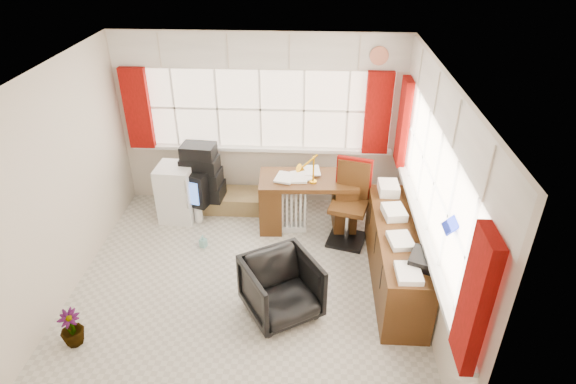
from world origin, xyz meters
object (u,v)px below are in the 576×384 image
desk (308,200)px  crt_tv (194,184)px  credenza (396,254)px  mini_fridge (177,192)px  tv_bench (224,200)px  desk_lamp (314,163)px  task_chair (351,198)px  radiator (291,215)px  office_chair (281,288)px

desk → crt_tv: (-1.61, 0.21, 0.08)m
desk → credenza: credenza is taller
mini_fridge → tv_bench: bearing=26.3°
desk_lamp → tv_bench: (-1.30, 0.51, -0.91)m
task_chair → credenza: task_chair is taller
tv_bench → mini_fridge: size_ratio=1.72×
task_chair → radiator: size_ratio=1.86×
task_chair → crt_tv: (-2.17, 0.44, -0.10)m
credenza → mini_fridge: bearing=156.9°
crt_tv → task_chair: bearing=-11.6°
crt_tv → office_chair: bearing=-54.6°
radiator → office_chair: bearing=-91.0°
desk_lamp → credenza: desk_lamp is taller
desk → desk_lamp: desk_lamp is taller
desk → radiator: (-0.22, -0.13, -0.17)m
desk_lamp → credenza: (0.98, -1.01, -0.64)m
task_chair → credenza: size_ratio=0.56×
desk_lamp → mini_fridge: 2.01m
tv_bench → crt_tv: 0.56m
task_chair → tv_bench: size_ratio=0.80×
office_chair → tv_bench: 2.34m
office_chair → radiator: office_chair is taller
desk_lamp → task_chair: 0.67m
task_chair → credenza: (0.48, -0.89, -0.21)m
mini_fridge → radiator: bearing=-8.2°
task_chair → radiator: 0.86m
radiator → tv_bench: bearing=152.7°
desk_lamp → crt_tv: bearing=169.1°
radiator → credenza: size_ratio=0.30×
task_chair → office_chair: size_ratio=1.52×
task_chair → crt_tv: size_ratio=1.70×
tv_bench → mini_fridge: (-0.60, -0.29, 0.28)m
office_chair → radiator: bearing=58.3°
credenza → mini_fridge: size_ratio=2.46×
desk → mini_fridge: (-1.84, 0.10, -0.01)m
credenza → office_chair: bearing=-155.6°
task_chair → mini_fridge: task_chair is taller
credenza → desk: bearing=132.8°
desk → tv_bench: size_ratio=0.95×
task_chair → mini_fridge: 2.43m
desk → office_chair: size_ratio=1.79×
desk_lamp → tv_bench: desk_lamp is taller
tv_bench → mini_fridge: bearing=-153.7°
task_chair → crt_tv: task_chair is taller
desk → desk_lamp: bearing=-60.0°
office_chair → crt_tv: bearing=94.7°
credenza → tv_bench: bearing=146.3°
radiator → crt_tv: size_ratio=0.91×
task_chair → tv_bench: bearing=160.7°
office_chair → task_chair: bearing=30.7°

